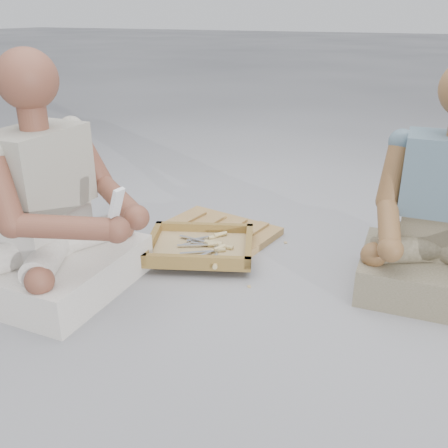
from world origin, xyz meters
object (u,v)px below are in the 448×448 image
at_px(tool_tray, 200,247).
at_px(craftsman, 55,215).
at_px(companion, 445,222).
at_px(carved_panel, 218,231).

relative_size(tool_tray, craftsman, 0.62).
relative_size(craftsman, companion, 1.04).
relative_size(carved_panel, craftsman, 0.59).
distance_m(tool_tray, companion, 1.11).
relative_size(carved_panel, tool_tray, 0.96).
distance_m(carved_panel, tool_tray, 0.31).
bearing_deg(tool_tray, carved_panel, 98.74).
height_order(craftsman, companion, craftsman).
relative_size(tool_tray, companion, 0.64).
distance_m(carved_panel, craftsman, 0.94).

